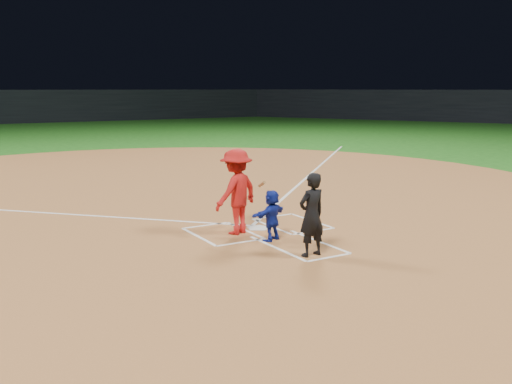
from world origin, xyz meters
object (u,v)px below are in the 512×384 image
catcher (272,215)px  home_plate (258,228)px  umpire (312,215)px  batter_at_plate (236,192)px

catcher → home_plate: bearing=-126.8°
home_plate → umpire: size_ratio=0.35×
home_plate → catcher: 1.25m
home_plate → umpire: 2.66m
catcher → batter_at_plate: size_ratio=0.58×
catcher → umpire: 1.46m
umpire → batter_at_plate: size_ratio=0.86×
home_plate → batter_at_plate: size_ratio=0.30×
home_plate → batter_at_plate: 1.20m
batter_at_plate → catcher: bearing=-67.8°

